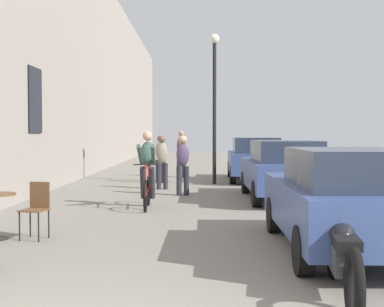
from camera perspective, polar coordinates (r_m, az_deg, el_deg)
name	(u,v)px	position (r m, az deg, el deg)	size (l,w,h in m)	color
building_facade_left	(63,51)	(18.61, -13.69, 10.61)	(0.54, 68.00, 8.82)	gray
cafe_chair_mid_toward_wall	(37,206)	(8.79, -16.30, -5.40)	(0.45, 0.45, 0.89)	black
cyclist_on_bicycle	(147,171)	(11.96, -4.80, -1.92)	(0.52, 1.76, 1.74)	black
pedestrian_near	(183,162)	(14.20, -1.00, -0.89)	(0.37, 0.29, 1.61)	#26262D
pedestrian_mid	(162,159)	(15.81, -3.21, -0.59)	(0.37, 0.28, 1.60)	#26262D
pedestrian_far	(160,156)	(17.80, -3.40, -0.30)	(0.38, 0.30, 1.59)	#26262D
pedestrian_furthest	(181,151)	(20.08, -1.16, 0.26)	(0.37, 0.29, 1.76)	#26262D
street_lamp	(214,89)	(17.53, 2.42, 6.90)	(0.32, 0.32, 4.90)	black
parked_car_nearest	(343,198)	(7.73, 15.87, -4.65)	(1.79, 4.13, 1.46)	#384C84
parked_car_second	(283,169)	(13.41, 9.68, -1.67)	(1.78, 4.19, 1.49)	#384C84
parked_car_third	(255,158)	(18.74, 6.72, -0.52)	(1.93, 4.32, 1.52)	#384C84
parked_motorcycle	(343,256)	(5.76, 15.81, -10.53)	(0.62, 2.14, 0.92)	black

